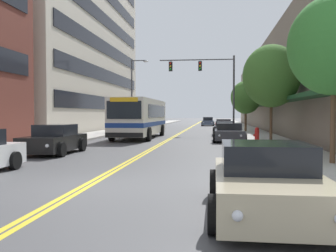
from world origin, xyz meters
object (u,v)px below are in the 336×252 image
(city_bus, at_px, (141,116))
(street_lamp_left_near, at_px, (1,27))
(street_tree_right_far, at_px, (246,97))
(street_lamp_left_far, at_px, (134,89))
(car_silver_parked_left_far, at_px, (147,125))
(car_black_parked_left_mid, at_px, (54,140))
(fire_hydrant, at_px, (257,135))
(car_beige_parked_right_foreground, at_px, (266,181))
(car_dark_grey_parked_right_end, at_px, (229,133))
(car_charcoal_parked_right_far, at_px, (225,128))
(street_tree_right_near, at_px, (334,46))
(street_tree_right_mid, at_px, (271,76))
(traffic_signal_mast, at_px, (209,78))
(car_slate_blue_moving_lead, at_px, (208,122))
(car_red_parked_right_mid, at_px, (223,125))

(city_bus, relative_size, street_lamp_left_near, 1.19)
(street_tree_right_far, bearing_deg, street_lamp_left_far, 179.22)
(city_bus, bearing_deg, car_silver_parked_left_far, 98.24)
(car_black_parked_left_mid, xyz_separation_m, fire_hydrant, (10.24, 5.85, -0.02))
(car_beige_parked_right_foreground, bearing_deg, car_dark_grey_parked_right_end, 89.97)
(car_silver_parked_left_far, distance_m, street_tree_right_far, 11.78)
(car_silver_parked_left_far, height_order, car_charcoal_parked_right_far, car_silver_parked_left_far)
(car_beige_parked_right_foreground, xyz_separation_m, fire_hydrant, (1.56, 15.74, 0.01))
(street_tree_right_near, relative_size, fire_hydrant, 6.29)
(street_tree_right_mid, bearing_deg, traffic_signal_mast, 109.72)
(city_bus, relative_size, car_silver_parked_left_far, 2.44)
(car_charcoal_parked_right_far, distance_m, traffic_signal_mast, 5.39)
(car_slate_blue_moving_lead, distance_m, street_tree_right_far, 22.80)
(fire_hydrant, bearing_deg, street_lamp_left_far, 125.07)
(car_charcoal_parked_right_far, xyz_separation_m, car_slate_blue_moving_lead, (-1.99, 26.83, 0.03))
(traffic_signal_mast, distance_m, street_tree_right_mid, 12.26)
(car_silver_parked_left_far, relative_size, fire_hydrant, 4.73)
(car_dark_grey_parked_right_end, relative_size, street_tree_right_mid, 0.69)
(car_beige_parked_right_foreground, relative_size, fire_hydrant, 4.65)
(city_bus, relative_size, car_charcoal_parked_right_far, 2.30)
(car_slate_blue_moving_lead, relative_size, street_lamp_left_far, 0.64)
(fire_hydrant, bearing_deg, car_red_parked_right_mid, 94.28)
(city_bus, distance_m, traffic_signal_mast, 9.27)
(car_charcoal_parked_right_far, xyz_separation_m, street_tree_right_near, (3.28, -20.00, 3.74))
(street_lamp_left_near, bearing_deg, street_tree_right_near, -0.07)
(city_bus, bearing_deg, street_lamp_left_far, 105.46)
(car_black_parked_left_mid, distance_m, car_beige_parked_right_foreground, 13.16)
(car_dark_grey_parked_right_end, height_order, street_tree_right_far, street_tree_right_far)
(car_beige_parked_right_foreground, bearing_deg, street_tree_right_near, 64.20)
(street_lamp_left_far, bearing_deg, car_slate_blue_moving_lead, 71.47)
(street_lamp_left_far, distance_m, fire_hydrant, 19.55)
(car_silver_parked_left_far, xyz_separation_m, car_beige_parked_right_foreground, (8.71, -34.75, 0.03))
(car_dark_grey_parked_right_end, height_order, street_lamp_left_far, street_lamp_left_far)
(street_lamp_left_far, relative_size, fire_hydrant, 8.08)
(car_black_parked_left_mid, height_order, car_slate_blue_moving_lead, car_black_parked_left_mid)
(city_bus, height_order, car_silver_parked_left_far, city_bus)
(city_bus, height_order, fire_hydrant, city_bus)
(city_bus, relative_size, car_black_parked_left_mid, 2.52)
(fire_hydrant, bearing_deg, street_tree_right_near, -79.68)
(car_black_parked_left_mid, distance_m, street_tree_right_near, 12.87)
(fire_hydrant, bearing_deg, city_bus, 142.73)
(car_charcoal_parked_right_far, distance_m, car_dark_grey_parked_right_end, 7.63)
(car_slate_blue_moving_lead, xyz_separation_m, street_tree_right_mid, (4.66, -36.19, 3.70))
(traffic_signal_mast, relative_size, street_lamp_left_far, 0.97)
(street_lamp_left_near, bearing_deg, car_black_parked_left_mid, 77.53)
(street_lamp_left_far, bearing_deg, car_black_parked_left_mid, -87.97)
(car_silver_parked_left_far, height_order, traffic_signal_mast, traffic_signal_mast)
(car_charcoal_parked_right_far, relative_size, fire_hydrant, 5.02)
(car_black_parked_left_mid, height_order, car_beige_parked_right_foreground, car_black_parked_left_mid)
(car_red_parked_right_mid, height_order, street_lamp_left_far, street_lamp_left_far)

